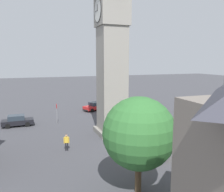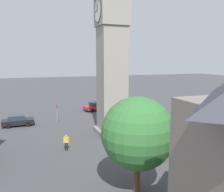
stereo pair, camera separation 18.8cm
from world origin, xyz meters
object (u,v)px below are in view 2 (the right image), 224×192
Objects in this scene: pedestrian at (66,141)px; car_blue_kerb at (172,131)px; car_red_corner at (186,119)px; car_white_side at (146,148)px; car_black_far at (95,106)px; road_sign at (57,110)px; clock_tower at (112,20)px; tree at (138,133)px; car_silver_kerb at (18,121)px.

car_blue_kerb is at bearing -91.45° from pedestrian.
car_red_corner and car_white_side have the same top height.
road_sign is at bearing 130.86° from car_black_far.
clock_tower is at bearing -59.81° from pedestrian.
car_white_side is 7.80m from pedestrian.
pedestrian is 0.26× the size of tree.
tree reaches higher than road_sign.
clock_tower is 5.51× the size of car_silver_kerb.
car_black_far is 2.64× the size of pedestrian.
pedestrian is (3.80, 6.81, 0.25)m from car_white_side.
car_silver_kerb is 18.80m from car_white_side.
car_blue_kerb is at bearing -45.49° from tree.
car_black_far is (17.18, 4.26, 0.00)m from car_blue_kerb.
car_blue_kerb is 2.63× the size of pedestrian.
car_white_side is at bearing -141.81° from car_silver_kerb.
tree is at bearing 146.12° from car_white_side.
car_white_side is at bearing -155.73° from road_sign.
car_white_side is (-7.37, -0.66, -12.64)m from clock_tower.
pedestrian is (-10.98, -4.82, 0.25)m from car_silver_kerb.
clock_tower reaches higher than tree.
road_sign reaches higher than car_blue_kerb.
road_sign is at bearing 8.65° from tree.
car_red_corner is 18.20m from road_sign.
road_sign is (-6.46, 7.47, 1.14)m from car_black_far.
car_white_side is (-3.49, 5.33, 0.00)m from car_blue_kerb.
pedestrian is at bearing 88.55° from car_blue_kerb.
car_blue_kerb is at bearing -166.06° from car_black_far.
car_black_far is at bearing -65.12° from car_silver_kerb.
tree is (-12.91, 14.04, 3.37)m from car_red_corner.
car_white_side is 1.49× the size of road_sign.
road_sign is at bearing 47.60° from car_blue_kerb.
car_blue_kerb is 12.14m from pedestrian.
car_black_far is at bearing -9.94° from tree.
road_sign is at bearing 40.06° from clock_tower.
car_black_far is at bearing 36.41° from car_red_corner.
car_white_side is (-7.76, 10.58, 0.00)m from car_red_corner.
car_white_side is at bearing 126.25° from car_red_corner.
clock_tower is 18.30m from car_silver_kerb.
car_red_corner is at bearing -47.40° from tree.
car_silver_kerb is 1.00× the size of car_white_side.
clock_tower is 5.50× the size of car_white_side.
clock_tower is 5.13× the size of car_red_corner.
car_silver_kerb is (11.29, 16.95, 0.00)m from car_blue_kerb.
car_blue_kerb is (-3.88, -5.99, -12.64)m from clock_tower.
car_silver_kerb is 13.99m from car_black_far.
car_blue_kerb is at bearing -132.40° from road_sign.
car_red_corner is at bearing -50.88° from car_blue_kerb.
car_black_far is at bearing -49.14° from road_sign.
clock_tower is at bearing 5.12° from car_white_side.
car_red_corner is at bearing -77.16° from pedestrian.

